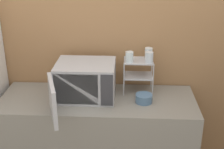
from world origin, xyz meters
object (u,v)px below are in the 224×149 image
(microwave, at_px, (84,81))
(glass_front_right, at_px, (149,57))
(bowl, at_px, (144,98))
(glass_front_left, at_px, (129,57))
(glass_back_right, at_px, (149,53))
(dish_rack, at_px, (138,69))

(microwave, xyz_separation_m, glass_front_right, (0.57, 0.10, 0.20))
(glass_front_right, bearing_deg, bowl, -103.54)
(microwave, xyz_separation_m, bowl, (0.53, -0.07, -0.12))
(glass_front_left, xyz_separation_m, bowl, (0.13, -0.17, -0.32))
(glass_back_right, height_order, glass_front_right, same)
(microwave, bearing_deg, glass_back_right, 20.95)
(dish_rack, relative_size, bowl, 2.11)
(microwave, height_order, glass_front_left, glass_front_left)
(glass_front_left, relative_size, bowl, 0.65)
(dish_rack, distance_m, glass_front_left, 0.17)
(microwave, relative_size, bowl, 5.43)
(microwave, relative_size, glass_front_right, 8.36)
(dish_rack, xyz_separation_m, glass_back_right, (0.09, 0.06, 0.13))
(glass_front_left, bearing_deg, glass_back_right, 33.14)
(dish_rack, bearing_deg, glass_front_left, -148.09)
(dish_rack, relative_size, glass_front_right, 3.25)
(glass_front_left, relative_size, glass_front_right, 1.00)
(microwave, height_order, dish_rack, microwave)
(microwave, distance_m, glass_front_right, 0.61)
(glass_front_left, bearing_deg, bowl, -51.95)
(glass_front_right, relative_size, bowl, 0.65)
(glass_front_right, bearing_deg, glass_back_right, 89.33)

